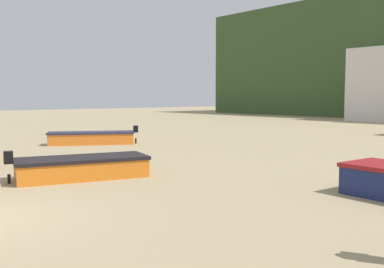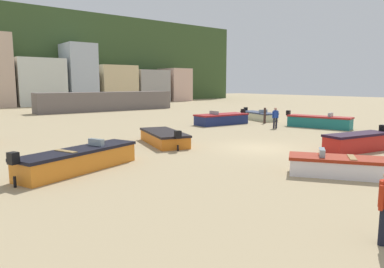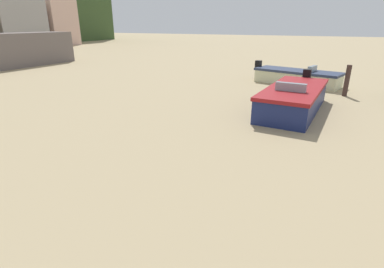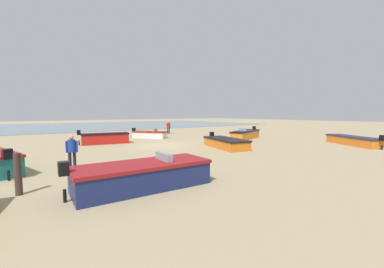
{
  "view_description": "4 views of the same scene",
  "coord_description": "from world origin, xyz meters",
  "views": [
    {
      "loc": [
        10.61,
        -2.51,
        2.79
      ],
      "look_at": [
        -2.9,
        8.95,
        1.28
      ],
      "focal_mm": 41.43,
      "sensor_mm": 36.0,
      "label": 1
    },
    {
      "loc": [
        -14.29,
        -12.43,
        3.43
      ],
      "look_at": [
        -3.22,
        1.72,
        0.87
      ],
      "focal_mm": 32.97,
      "sensor_mm": 36.0,
      "label": 2
    },
    {
      "loc": [
        -5.1,
        8.32,
        3.06
      ],
      "look_at": [
        -0.1,
        10.73,
        0.98
      ],
      "focal_mm": 27.65,
      "sensor_mm": 36.0,
      "label": 3
    },
    {
      "loc": [
        9.75,
        17.15,
        2.62
      ],
      "look_at": [
        -3.41,
        -0.11,
        0.74
      ],
      "focal_mm": 22.4,
      "sensor_mm": 36.0,
      "label": 4
    }
  ],
  "objects": [
    {
      "name": "boat_navy_5",
      "position": [
        6.1,
        9.56,
        0.46
      ],
      "size": [
        5.02,
        2.05,
        1.22
      ],
      "rotation": [
        0.0,
        0.0,
        1.51
      ],
      "color": "navy",
      "rests_on": "ground"
    },
    {
      "name": "boat_red_3",
      "position": [
        3.28,
        -3.65,
        0.48
      ],
      "size": [
        4.21,
        1.85,
        1.25
      ],
      "rotation": [
        0.0,
        0.0,
        1.39
      ],
      "color": "red",
      "rests_on": "ground"
    },
    {
      "name": "tidal_water",
      "position": [
        0.0,
        -36.0,
        0.03
      ],
      "size": [
        80.0,
        36.0,
        0.06
      ],
      "primitive_type": "cube",
      "color": "gray",
      "rests_on": "ground"
    },
    {
      "name": "ground_plane",
      "position": [
        0.0,
        0.0,
        0.0
      ],
      "size": [
        160.0,
        160.0,
        0.0
      ],
      "primitive_type": "plane",
      "color": "tan"
    },
    {
      "name": "beach_walker_foreground",
      "position": [
        7.51,
        4.97,
        0.95
      ],
      "size": [
        0.52,
        0.45,
        1.62
      ],
      "rotation": [
        0.0,
        0.0,
        5.87
      ],
      "color": "black",
      "rests_on": "ground"
    },
    {
      "name": "boat_orange_0",
      "position": [
        -9.37,
        1.12,
        0.45
      ],
      "size": [
        5.44,
        3.06,
        1.2
      ],
      "rotation": [
        0.0,
        0.0,
        5.07
      ],
      "color": "orange",
      "rests_on": "ground"
    },
    {
      "name": "boat_orange_1",
      "position": [
        -3.25,
        4.3,
        0.37
      ],
      "size": [
        2.8,
        4.76,
        1.05
      ],
      "rotation": [
        0.0,
        0.0,
        6.01
      ],
      "color": "orange",
      "rests_on": "ground"
    },
    {
      "name": "boat_orange_6",
      "position": [
        -12.76,
        9.65,
        0.38
      ],
      "size": [
        3.58,
        4.93,
        1.06
      ],
      "rotation": [
        0.0,
        0.0,
        2.63
      ],
      "color": "orange",
      "rests_on": "ground"
    },
    {
      "name": "mooring_post_near_water",
      "position": [
        9.62,
        7.81,
        0.68
      ],
      "size": [
        0.21,
        0.21,
        1.37
      ],
      "primitive_type": "cylinder",
      "color": "#422E29",
      "rests_on": "ground"
    },
    {
      "name": "boat_white_7",
      "position": [
        -2.01,
        -5.68,
        0.38
      ],
      "size": [
        3.13,
        3.69,
        1.04
      ],
      "rotation": [
        0.0,
        0.0,
        0.61
      ],
      "color": "white",
      "rests_on": "ground"
    },
    {
      "name": "beach_walker_distant",
      "position": [
        -6.6,
        -9.31,
        0.95
      ],
      "size": [
        0.54,
        0.38,
        1.62
      ],
      "rotation": [
        0.0,
        0.0,
        3.02
      ],
      "color": "black",
      "rests_on": "ground"
    }
  ]
}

